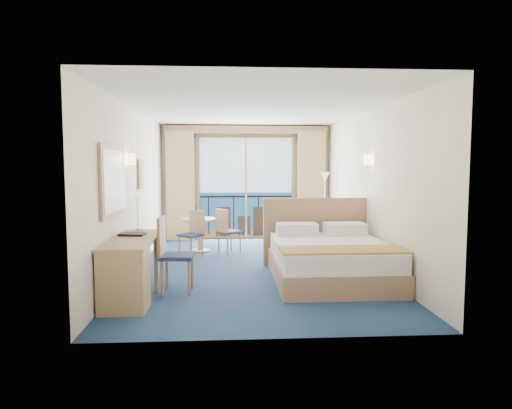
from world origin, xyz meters
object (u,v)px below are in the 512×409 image
(round_table, at_px, (199,226))
(table_chair_a, at_px, (226,228))
(desk, at_px, (126,272))
(armchair, at_px, (329,235))
(table_chair_b, at_px, (193,231))
(desk_chair, at_px, (171,250))
(nightstand, at_px, (345,244))
(bed, at_px, (329,258))
(floor_lamp, at_px, (325,189))

(round_table, distance_m, table_chair_a, 0.61)
(desk, bearing_deg, armchair, 46.94)
(desk, height_order, table_chair_b, table_chair_b)
(round_table, bearing_deg, table_chair_b, -98.32)
(desk, xyz_separation_m, desk_chair, (0.47, 0.64, 0.15))
(round_table, height_order, table_chair_a, table_chair_a)
(table_chair_a, bearing_deg, armchair, -120.27)
(nightstand, height_order, armchair, armchair)
(table_chair_b, bearing_deg, desk_chair, -54.70)
(desk, xyz_separation_m, round_table, (0.68, 3.63, 0.07))
(bed, height_order, armchair, bed)
(desk_chair, bearing_deg, nightstand, -52.38)
(floor_lamp, xyz_separation_m, table_chair_a, (-2.23, -1.18, -0.71))
(armchair, relative_size, desk, 0.42)
(bed, height_order, table_chair_b, bed)
(desk_chair, bearing_deg, bed, -74.13)
(desk, bearing_deg, round_table, 79.43)
(round_table, height_order, table_chair_b, table_chair_b)
(nightstand, bearing_deg, desk_chair, -144.60)
(armchair, bearing_deg, floor_lamp, -114.95)
(floor_lamp, xyz_separation_m, table_chair_b, (-2.86, -1.46, -0.71))
(nightstand, bearing_deg, bed, -112.79)
(bed, bearing_deg, table_chair_b, 139.90)
(desk_chair, distance_m, table_chair_a, 2.83)
(bed, xyz_separation_m, nightstand, (0.66, 1.57, -0.07))
(bed, distance_m, table_chair_a, 2.68)
(desk, distance_m, table_chair_a, 3.59)
(armchair, bearing_deg, bed, 58.75)
(nightstand, height_order, round_table, round_table)
(floor_lamp, xyz_separation_m, desk, (-3.46, -4.55, -0.77))
(nightstand, xyz_separation_m, table_chair_a, (-2.25, 0.58, 0.24))
(desk_chair, bearing_deg, armchair, -42.24)
(armchair, xyz_separation_m, table_chair_b, (-2.75, -0.50, 0.18))
(bed, bearing_deg, armchair, 77.35)
(round_table, bearing_deg, desk_chair, -94.05)
(armchair, bearing_deg, nightstand, 80.51)
(nightstand, xyz_separation_m, armchair, (-0.13, 0.80, 0.06))
(bed, bearing_deg, floor_lamp, 79.15)
(floor_lamp, relative_size, table_chair_a, 1.78)
(bed, relative_size, floor_lamp, 1.40)
(floor_lamp, distance_m, desk, 5.76)
(desk_chair, bearing_deg, table_chair_a, -13.36)
(bed, relative_size, table_chair_a, 2.50)
(nightstand, distance_m, armchair, 0.81)
(round_table, bearing_deg, nightstand, -16.75)
(floor_lamp, bearing_deg, table_chair_a, -152.20)
(nightstand, height_order, table_chair_a, table_chair_a)
(bed, bearing_deg, desk, -156.66)
(armchair, bearing_deg, round_table, -19.56)
(bed, relative_size, armchair, 3.17)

